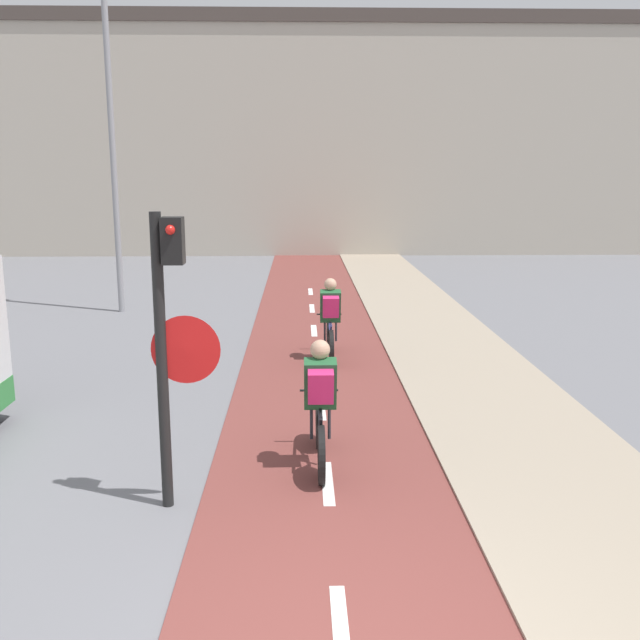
% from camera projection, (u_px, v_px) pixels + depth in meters
% --- Properties ---
extents(building_row_background, '(60.00, 5.20, 9.34)m').
position_uv_depth(building_row_background, '(306.00, 139.00, 30.10)').
color(building_row_background, '#B2A899').
rests_on(building_row_background, ground_plane).
extents(traffic_light_pole, '(0.67, 0.25, 2.93)m').
position_uv_depth(traffic_light_pole, '(169.00, 328.00, 6.80)').
color(traffic_light_pole, black).
rests_on(traffic_light_pole, ground_plane).
extents(street_lamp_far, '(0.36, 0.36, 8.07)m').
position_uv_depth(street_lamp_far, '(110.00, 103.00, 16.17)').
color(street_lamp_far, gray).
rests_on(street_lamp_far, ground_plane).
extents(cyclist_near, '(0.46, 1.67, 1.47)m').
position_uv_depth(cyclist_near, '(320.00, 407.00, 7.98)').
color(cyclist_near, black).
rests_on(cyclist_near, ground_plane).
extents(cyclist_far, '(0.46, 1.64, 1.47)m').
position_uv_depth(cyclist_far, '(330.00, 321.00, 12.61)').
color(cyclist_far, black).
rests_on(cyclist_far, ground_plane).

